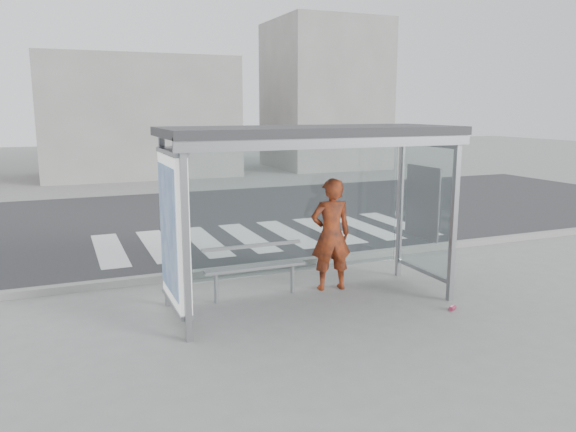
% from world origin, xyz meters
% --- Properties ---
extents(ground, '(80.00, 80.00, 0.00)m').
position_xyz_m(ground, '(0.00, 0.00, 0.00)').
color(ground, slate).
rests_on(ground, ground).
extents(road, '(30.00, 10.00, 0.01)m').
position_xyz_m(road, '(0.00, 7.00, 0.00)').
color(road, '#2B2B2E').
rests_on(road, ground).
extents(curb, '(30.00, 0.18, 0.12)m').
position_xyz_m(curb, '(0.00, 1.95, 0.06)').
color(curb, gray).
rests_on(curb, ground).
extents(crosswalk, '(7.55, 3.00, 0.00)m').
position_xyz_m(crosswalk, '(1.00, 4.50, 0.00)').
color(crosswalk, silver).
rests_on(crosswalk, ground).
extents(bus_shelter, '(4.25, 1.65, 2.62)m').
position_xyz_m(bus_shelter, '(-0.37, 0.06, 1.98)').
color(bus_shelter, gray).
rests_on(bus_shelter, ground).
extents(building_center, '(8.00, 5.00, 5.00)m').
position_xyz_m(building_center, '(0.00, 18.00, 2.50)').
color(building_center, gray).
rests_on(building_center, ground).
extents(building_right, '(5.00, 5.00, 7.00)m').
position_xyz_m(building_right, '(9.00, 18.00, 3.50)').
color(building_right, gray).
rests_on(building_right, ground).
extents(person, '(0.72, 0.53, 1.80)m').
position_xyz_m(person, '(0.57, 0.49, 0.90)').
color(person, '#D25513').
rests_on(person, ground).
extents(bench, '(1.59, 0.24, 0.82)m').
position_xyz_m(bench, '(-0.69, 0.56, 0.49)').
color(bench, gray).
rests_on(bench, ground).
extents(soda_can, '(0.14, 0.11, 0.07)m').
position_xyz_m(soda_can, '(1.76, -1.07, 0.03)').
color(soda_can, '#CD3C64').
rests_on(soda_can, ground).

